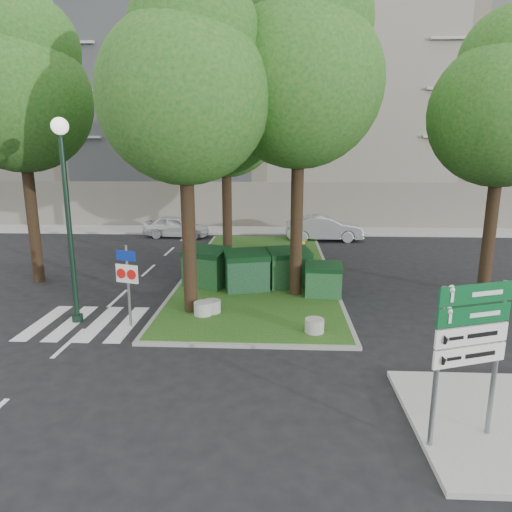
# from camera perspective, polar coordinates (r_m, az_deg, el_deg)

# --- Properties ---
(ground) EXTENTS (120.00, 120.00, 0.00)m
(ground) POSITION_cam_1_polar(r_m,az_deg,el_deg) (12.87, -3.50, -11.17)
(ground) COLOR black
(ground) RESTS_ON ground
(median_island) EXTENTS (6.00, 16.00, 0.12)m
(median_island) POSITION_cam_1_polar(r_m,az_deg,el_deg) (20.36, 0.35, -1.82)
(median_island) COLOR #1F4313
(median_island) RESTS_ON ground
(median_kerb) EXTENTS (6.30, 16.30, 0.10)m
(median_kerb) POSITION_cam_1_polar(r_m,az_deg,el_deg) (20.37, 0.35, -1.85)
(median_kerb) COLOR gray
(median_kerb) RESTS_ON ground
(building_sidewalk) EXTENTS (42.00, 3.00, 0.12)m
(building_sidewalk) POSITION_cam_1_polar(r_m,az_deg,el_deg) (30.65, 0.28, 3.20)
(building_sidewalk) COLOR #999993
(building_sidewalk) RESTS_ON ground
(zebra_crossing) EXTENTS (5.00, 3.00, 0.01)m
(zebra_crossing) POSITION_cam_1_polar(r_m,az_deg,el_deg) (15.07, -17.32, -8.05)
(zebra_crossing) COLOR silver
(zebra_crossing) RESTS_ON ground
(apartment_building) EXTENTS (41.00, 12.00, 16.00)m
(apartment_building) POSITION_cam_1_polar(r_m,az_deg,el_deg) (37.80, 0.83, 17.13)
(apartment_building) COLOR #BFAD8F
(apartment_building) RESTS_ON ground
(tree_median_near_left) EXTENTS (5.20, 5.20, 10.53)m
(tree_median_near_left) POSITION_cam_1_polar(r_m,az_deg,el_deg) (14.64, -8.63, 20.91)
(tree_median_near_left) COLOR black
(tree_median_near_left) RESTS_ON ground
(tree_median_near_right) EXTENTS (5.60, 5.60, 11.46)m
(tree_median_near_right) POSITION_cam_1_polar(r_m,az_deg,el_deg) (16.47, 5.81, 22.43)
(tree_median_near_right) COLOR black
(tree_median_near_right) RESTS_ON ground
(tree_median_mid) EXTENTS (4.80, 4.80, 9.99)m
(tree_median_mid) POSITION_cam_1_polar(r_m,az_deg,el_deg) (20.92, -3.54, 17.66)
(tree_median_mid) COLOR black
(tree_median_mid) RESTS_ON ground
(tree_median_far) EXTENTS (5.80, 5.80, 11.93)m
(tree_median_far) POSITION_cam_1_polar(r_m,az_deg,el_deg) (23.95, 5.40, 20.26)
(tree_median_far) COLOR black
(tree_median_far) RESTS_ON ground
(tree_street_left) EXTENTS (5.40, 5.40, 11.00)m
(tree_street_left) POSITION_cam_1_polar(r_m,az_deg,el_deg) (20.38, -27.29, 18.34)
(tree_street_left) COLOR black
(tree_street_left) RESTS_ON ground
(tree_street_right) EXTENTS (5.00, 5.00, 10.06)m
(tree_street_right) POSITION_cam_1_polar(r_m,az_deg,el_deg) (18.51, 28.87, 16.78)
(tree_street_right) COLOR black
(tree_street_right) RESTS_ON ground
(dumpster_a) EXTENTS (1.98, 1.73, 1.54)m
(dumpster_a) POSITION_cam_1_polar(r_m,az_deg,el_deg) (17.83, -6.23, -1.39)
(dumpster_a) COLOR #0F3A15
(dumpster_a) RESTS_ON median_island
(dumpster_b) EXTENTS (1.88, 1.52, 1.53)m
(dumpster_b) POSITION_cam_1_polar(r_m,az_deg,el_deg) (17.23, -1.20, -1.84)
(dumpster_b) COLOR #0F361C
(dumpster_b) RESTS_ON median_island
(dumpster_c) EXTENTS (1.86, 1.52, 1.51)m
(dumpster_c) POSITION_cam_1_polar(r_m,az_deg,el_deg) (17.76, 4.09, -1.46)
(dumpster_c) COLOR #103514
(dumpster_c) RESTS_ON median_island
(dumpster_d) EXTENTS (1.39, 1.02, 1.24)m
(dumpster_d) POSITION_cam_1_polar(r_m,az_deg,el_deg) (16.69, 8.42, -2.98)
(dumpster_d) COLOR #15451E
(dumpster_d) RESTS_ON median_island
(bollard_left) EXTENTS (0.59, 0.59, 0.42)m
(bollard_left) POSITION_cam_1_polar(r_m,az_deg,el_deg) (14.84, -6.64, -6.52)
(bollard_left) COLOR #A3A39E
(bollard_left) RESTS_ON median_island
(bollard_right) EXTENTS (0.56, 0.56, 0.40)m
(bollard_right) POSITION_cam_1_polar(r_m,az_deg,el_deg) (13.49, 7.32, -8.61)
(bollard_right) COLOR #999894
(bollard_right) RESTS_ON median_island
(bollard_mid) EXTENTS (0.56, 0.56, 0.40)m
(bollard_mid) POSITION_cam_1_polar(r_m,az_deg,el_deg) (15.02, -5.50, -6.28)
(bollard_mid) COLOR gray
(bollard_mid) RESTS_ON median_island
(litter_bin) EXTENTS (0.42, 0.42, 0.74)m
(litter_bin) POSITION_cam_1_polar(r_m,az_deg,el_deg) (23.16, 5.59, 1.03)
(litter_bin) COLOR gold
(litter_bin) RESTS_ON median_island
(street_lamp) EXTENTS (0.50, 0.50, 6.21)m
(street_lamp) POSITION_cam_1_polar(r_m,az_deg,el_deg) (14.79, -22.61, 6.74)
(street_lamp) COLOR black
(street_lamp) RESTS_ON ground
(traffic_sign_pole) EXTENTS (0.74, 0.27, 2.54)m
(traffic_sign_pole) POSITION_cam_1_polar(r_m,az_deg,el_deg) (14.22, -15.75, -2.31)
(traffic_sign_pole) COLOR slate
(traffic_sign_pole) RESTS_ON ground
(directional_sign) EXTENTS (1.41, 0.53, 2.96)m
(directional_sign) POSITION_cam_1_polar(r_m,az_deg,el_deg) (8.86, 25.17, -9.31)
(directional_sign) COLOR slate
(directional_sign) RESTS_ON sidewalk_corner
(car_white) EXTENTS (4.14, 1.95, 1.37)m
(car_white) POSITION_cam_1_polar(r_m,az_deg,el_deg) (28.91, -9.91, 3.67)
(car_white) COLOR silver
(car_white) RESTS_ON ground
(car_silver) EXTENTS (4.60, 1.79, 1.49)m
(car_silver) POSITION_cam_1_polar(r_m,az_deg,el_deg) (27.68, 8.50, 3.44)
(car_silver) COLOR #9EA0A6
(car_silver) RESTS_ON ground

